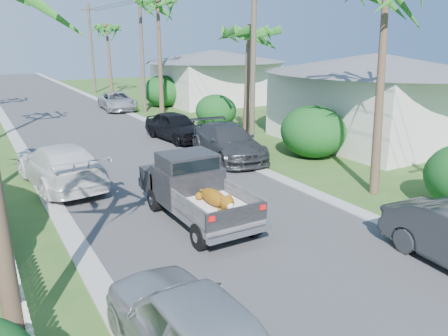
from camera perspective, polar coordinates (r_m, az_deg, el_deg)
ground at (r=9.62m, az=20.25°, el=-19.85°), size 120.00×120.00×0.00m
road at (r=30.80m, az=-18.10°, el=5.36°), size 8.00×100.00×0.02m
curb_left at (r=30.21m, az=-26.06°, el=4.33°), size 0.60×100.00×0.06m
curb_right at (r=31.96m, az=-10.55°, el=6.32°), size 0.60×100.00×0.06m
pickup_truck at (r=13.97m, az=-4.25°, el=-2.46°), size 1.98×5.12×2.06m
parked_car_rm at (r=20.94m, az=0.50°, el=3.43°), size 2.91×5.74×1.60m
parked_car_rf at (r=24.94m, az=-6.35°, el=5.43°), size 2.38×4.80×1.57m
parked_car_rd at (r=36.53m, az=-13.77°, el=8.46°), size 2.76×5.29×1.42m
parked_car_ln at (r=7.98m, az=-4.29°, el=-20.10°), size 2.03×4.71×1.58m
parked_car_lf at (r=18.06m, az=-20.57°, el=0.30°), size 2.87×5.89×1.65m
palm_r_b at (r=23.52m, az=3.14°, el=17.50°), size 4.40×4.40×7.20m
palm_r_c at (r=33.20m, az=-8.68°, el=20.78°), size 4.40×4.40×9.40m
palm_r_d at (r=46.46m, az=-15.06°, el=17.47°), size 4.40×4.40×8.00m
shrub_r_b at (r=21.51m, az=11.54°, el=4.68°), size 3.00×3.30×2.50m
shrub_r_c at (r=28.61m, az=-1.06°, el=7.49°), size 2.60×2.86×2.10m
shrub_r_d at (r=37.72m, az=-7.98°, el=9.91°), size 3.20×3.52×2.60m
picket_fence at (r=11.32m, az=-25.82°, el=-11.73°), size 0.10×11.00×1.00m
house_right_near at (r=25.73m, az=18.94°, el=8.22°), size 8.00×9.00×4.80m
house_right_far at (r=39.82m, az=-1.24°, el=11.59°), size 9.00×8.00×4.60m
utility_pole_b at (r=21.32m, az=3.82°, el=13.96°), size 1.60×0.26×9.00m
utility_pole_c at (r=34.76m, az=-10.65°, el=14.70°), size 1.60×0.26×9.00m
utility_pole_d at (r=49.11m, az=-16.90°, el=14.75°), size 1.60×0.26×9.00m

